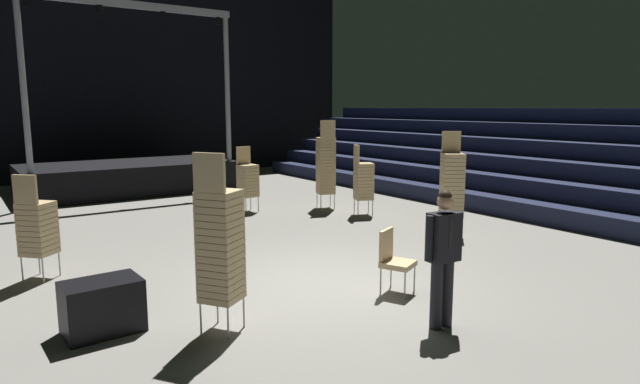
{
  "coord_description": "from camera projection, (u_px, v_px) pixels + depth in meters",
  "views": [
    {
      "loc": [
        -4.7,
        -6.54,
        2.73
      ],
      "look_at": [
        0.07,
        0.28,
        1.4
      ],
      "focal_mm": 29.84,
      "sensor_mm": 36.0,
      "label": 1
    }
  ],
  "objects": [
    {
      "name": "chair_stack_front_left",
      "position": [
        37.0,
        227.0,
        8.43
      ],
      "size": [
        0.62,
        0.62,
        1.71
      ],
      "rotation": [
        0.0,
        0.0,
        5.47
      ],
      "color": "#B2B5BA",
      "rests_on": "ground_plane"
    },
    {
      "name": "loose_chair_near_man",
      "position": [
        394.0,
        257.0,
        7.86
      ],
      "size": [
        0.58,
        0.58,
        0.95
      ],
      "rotation": [
        0.0,
        0.0,
        3.56
      ],
      "color": "#B2B5BA",
      "rests_on": "ground_plane"
    },
    {
      "name": "man_with_tie",
      "position": [
        444.0,
        251.0,
        6.53
      ],
      "size": [
        0.57,
        0.26,
        1.74
      ],
      "rotation": [
        0.0,
        0.0,
        3.07
      ],
      "color": "black",
      "rests_on": "ground_plane"
    },
    {
      "name": "chair_stack_mid_left",
      "position": [
        363.0,
        180.0,
        13.49
      ],
      "size": [
        0.58,
        0.58,
        1.79
      ],
      "rotation": [
        0.0,
        0.0,
        4.29
      ],
      "color": "#B2B5BA",
      "rests_on": "ground_plane"
    },
    {
      "name": "stage_riser",
      "position": [
        128.0,
        174.0,
        17.3
      ],
      "size": [
        6.37,
        3.49,
        5.75
      ],
      "color": "black",
      "rests_on": "ground_plane"
    },
    {
      "name": "arena_end_wall",
      "position": [
        93.0,
        73.0,
        19.89
      ],
      "size": [
        22.0,
        0.3,
        8.0
      ],
      "primitive_type": "cube",
      "color": "black",
      "rests_on": "ground_plane"
    },
    {
      "name": "chair_stack_mid_centre",
      "position": [
        452.0,
        183.0,
        11.41
      ],
      "size": [
        0.61,
        0.61,
        2.22
      ],
      "rotation": [
        0.0,
        0.0,
        2.55
      ],
      "color": "#B2B5BA",
      "rests_on": "ground_plane"
    },
    {
      "name": "ground_plane",
      "position": [
        327.0,
        285.0,
        8.39
      ],
      "size": [
        22.0,
        30.0,
        0.1
      ],
      "primitive_type": "cube",
      "color": "gray"
    },
    {
      "name": "chair_stack_mid_right",
      "position": [
        220.0,
        244.0,
        6.38
      ],
      "size": [
        0.61,
        0.61,
        2.22
      ],
      "rotation": [
        0.0,
        0.0,
        5.31
      ],
      "color": "#B2B5BA",
      "rests_on": "ground_plane"
    },
    {
      "name": "chair_stack_rear_left",
      "position": [
        248.0,
        179.0,
        13.92
      ],
      "size": [
        0.47,
        0.47,
        1.71
      ],
      "rotation": [
        0.0,
        0.0,
        3.21
      ],
      "color": "#B2B5BA",
      "rests_on": "ground_plane"
    },
    {
      "name": "equipment_road_case",
      "position": [
        102.0,
        307.0,
        6.48
      ],
      "size": [
        0.92,
        0.63,
        0.65
      ],
      "primitive_type": "cube",
      "rotation": [
        0.0,
        0.0,
        0.04
      ],
      "color": "black",
      "rests_on": "ground_plane"
    },
    {
      "name": "chair_stack_front_right",
      "position": [
        326.0,
        165.0,
        14.35
      ],
      "size": [
        0.56,
        0.56,
        2.39
      ],
      "rotation": [
        0.0,
        0.0,
        5.95
      ],
      "color": "#B2B5BA",
      "rests_on": "ground_plane"
    },
    {
      "name": "bleacher_bank_right",
      "position": [
        575.0,
        160.0,
        13.93
      ],
      "size": [
        4.5,
        24.0,
        2.7
      ],
      "rotation": [
        0.0,
        0.0,
        -1.57
      ],
      "color": "#191E38",
      "rests_on": "ground_plane"
    }
  ]
}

